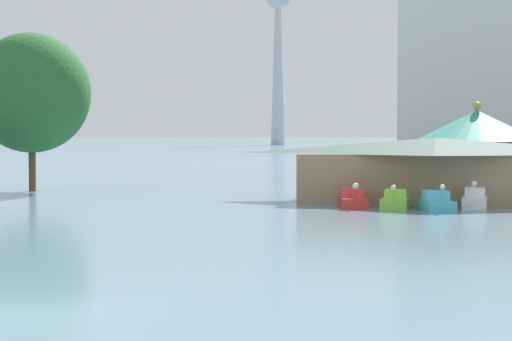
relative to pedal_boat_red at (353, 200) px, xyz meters
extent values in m
plane|color=slate|center=(-4.99, -32.22, -0.48)|extent=(2000.00, 2000.00, 0.00)
cube|color=red|center=(0.02, -0.07, -0.16)|extent=(2.20, 3.16, 0.64)
cube|color=#E8423C|center=(-0.07, 0.28, 0.43)|extent=(1.60, 1.57, 0.56)
cylinder|color=red|center=(0.29, -1.18, 0.44)|extent=(0.14, 0.14, 0.58)
sphere|color=white|center=(0.29, -1.18, 0.92)|extent=(0.37, 0.37, 0.37)
cube|color=#8CCC3F|center=(2.60, -0.33, -0.15)|extent=(1.69, 2.86, 0.67)
cube|color=#A0E24F|center=(2.61, 0.01, 0.44)|extent=(1.38, 1.32, 0.51)
cylinder|color=#8CCC3F|center=(2.55, -1.45, 0.43)|extent=(0.14, 0.14, 0.49)
sphere|color=white|center=(2.55, -1.45, 0.86)|extent=(0.36, 0.36, 0.36)
cube|color=#4CB7CC|center=(5.07, -1.15, -0.17)|extent=(2.29, 3.03, 0.63)
cube|color=#5DCDE2|center=(4.98, -0.83, 0.43)|extent=(1.65, 1.54, 0.56)
cylinder|color=#4CB7CC|center=(5.37, -2.19, 0.50)|extent=(0.14, 0.14, 0.69)
sphere|color=white|center=(5.37, -2.19, 0.99)|extent=(0.30, 0.30, 0.30)
cube|color=white|center=(7.29, 0.91, -0.12)|extent=(1.62, 3.07, 0.73)
cube|color=white|center=(7.32, 1.28, 0.52)|extent=(1.28, 1.43, 0.54)
cylinder|color=white|center=(7.20, -0.27, 0.60)|extent=(0.14, 0.14, 0.69)
sphere|color=white|center=(7.20, -0.27, 1.10)|extent=(0.31, 0.31, 0.31)
cube|color=#9E7F5B|center=(4.89, 5.69, 1.12)|extent=(17.50, 7.54, 3.21)
pyramid|color=#42564C|center=(4.89, 5.69, 3.26)|extent=(18.90, 8.67, 1.07)
cylinder|color=#993328|center=(8.07, 19.88, 1.47)|extent=(8.02, 8.02, 3.91)
cone|color=teal|center=(8.07, 19.88, 4.70)|extent=(10.38, 10.38, 2.55)
sphere|color=#B7993D|center=(8.07, 19.88, 6.33)|extent=(0.70, 0.70, 0.70)
cylinder|color=brown|center=(-26.28, 8.98, 1.03)|extent=(0.56, 0.56, 3.03)
ellipsoid|color=#28602D|center=(-26.28, 8.98, 7.26)|extent=(9.28, 9.28, 9.42)
cone|color=#B7BCC6|center=(-60.07, 277.76, 47.52)|extent=(5.68, 5.68, 96.00)
camera|label=1|loc=(5.43, -50.79, 4.05)|focal=58.16mm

